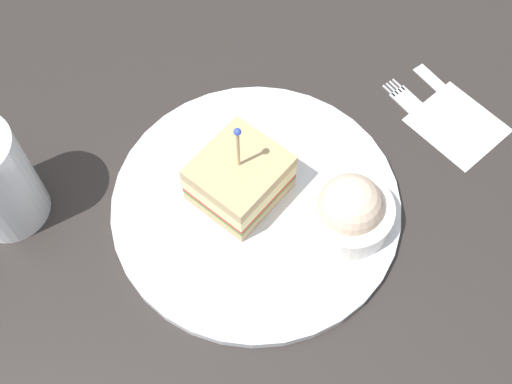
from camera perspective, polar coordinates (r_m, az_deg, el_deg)
The scene contains 7 objects.
ground_plane at distance 66.00cm, azimuth -0.00°, elevation -1.72°, with size 101.14×101.14×2.00cm, color #2D2826.
plate at distance 64.63cm, azimuth -0.00°, elevation -1.09°, with size 29.36×29.36×1.09cm, color white.
sandwich_half_center at distance 62.57cm, azimuth -1.23°, elevation 1.54°, with size 8.31×9.03×11.11cm.
coleslaw_bowl at distance 61.72cm, azimuth 8.38°, elevation -1.59°, with size 8.73×8.73×6.29cm.
napkin at distance 73.78cm, azimuth 17.65°, elevation 5.77°, with size 9.07×8.16×0.15cm, color white.
fork at distance 73.67cm, azimuth 14.37°, elevation 7.15°, with size 12.76×5.14×0.35cm.
knife at distance 75.88cm, azimuth 17.03°, elevation 8.29°, with size 11.62×4.85×0.35cm.
Camera 1 is at (-17.44, 24.75, 57.64)cm, focal length 44.50 mm.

